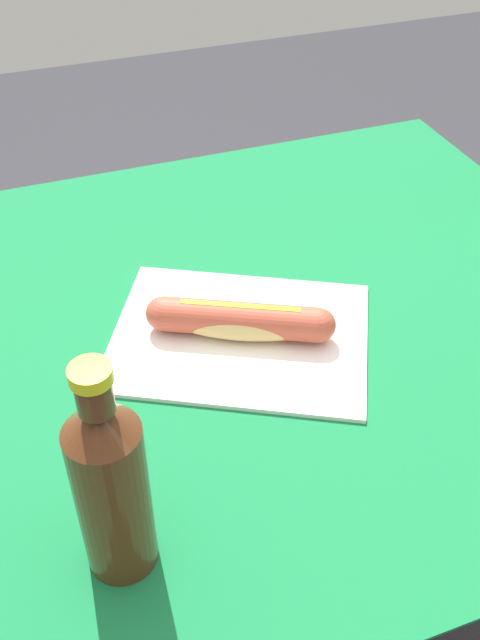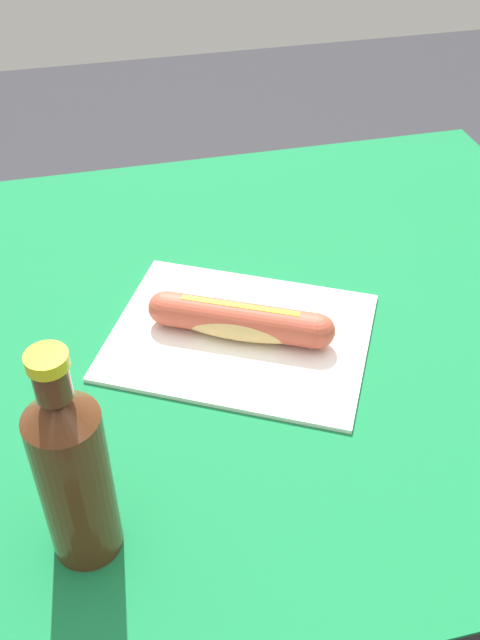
% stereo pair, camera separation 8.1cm
% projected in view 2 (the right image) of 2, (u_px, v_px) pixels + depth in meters
% --- Properties ---
extents(ground_plane, '(6.00, 6.00, 0.00)m').
position_uv_depth(ground_plane, '(266.00, 610.00, 1.46)').
color(ground_plane, '#2D2D33').
rests_on(ground_plane, ground).
extents(dining_table, '(0.98, 0.91, 0.76)m').
position_uv_depth(dining_table, '(276.00, 396.00, 1.06)').
color(dining_table, brown).
rests_on(dining_table, ground).
extents(paper_wrapper, '(0.40, 0.37, 0.01)m').
position_uv_depth(paper_wrapper, '(240.00, 336.00, 0.93)').
color(paper_wrapper, white).
rests_on(paper_wrapper, dining_table).
extents(hot_dog, '(0.22, 0.13, 0.05)m').
position_uv_depth(hot_dog, '(240.00, 320.00, 0.91)').
color(hot_dog, '#DBB26B').
rests_on(hot_dog, paper_wrapper).
extents(soda_bottle, '(0.07, 0.07, 0.25)m').
position_uv_depth(soda_bottle, '(73.00, 472.00, 0.64)').
color(soda_bottle, '#4C2814').
rests_on(soda_bottle, dining_table).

